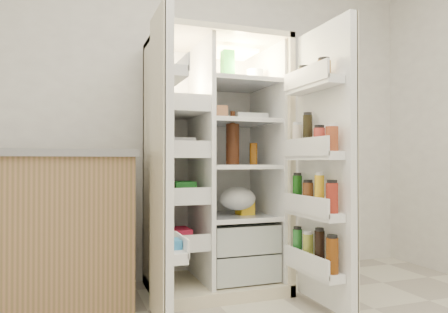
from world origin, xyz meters
name	(u,v)px	position (x,y,z in m)	size (l,w,h in m)	color
wall_back	(189,108)	(0.00, 2.00, 1.35)	(4.00, 0.02, 2.70)	white
refrigerator	(215,185)	(0.10, 1.65, 0.74)	(0.92, 0.70, 1.80)	beige
freezer_door	(162,166)	(-0.41, 1.05, 0.89)	(0.15, 0.40, 1.72)	white
fridge_door	(323,168)	(0.56, 0.96, 0.87)	(0.17, 0.58, 1.72)	white
kitchen_counter	(17,231)	(-1.19, 1.56, 0.50)	(1.36, 0.72, 0.99)	#9A6F4D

